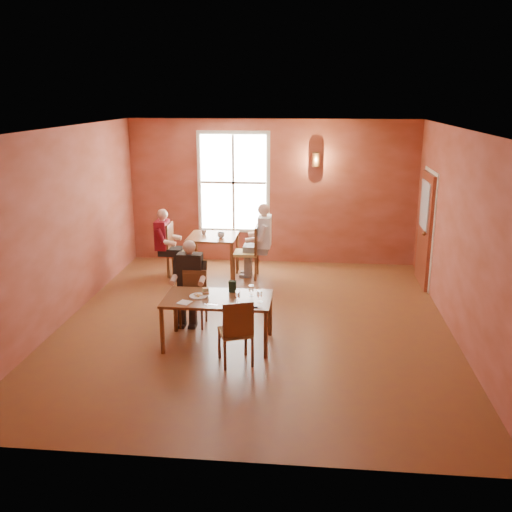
# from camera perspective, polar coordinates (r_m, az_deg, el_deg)

# --- Properties ---
(ground) EXTENTS (6.00, 7.00, 0.01)m
(ground) POSITION_cam_1_polar(r_m,az_deg,el_deg) (9.03, -0.13, -6.77)
(ground) COLOR brown
(ground) RESTS_ON ground
(wall_back) EXTENTS (6.00, 0.04, 3.00)m
(wall_back) POSITION_cam_1_polar(r_m,az_deg,el_deg) (11.98, 1.59, 6.39)
(wall_back) COLOR brown
(wall_back) RESTS_ON ground
(wall_front) EXTENTS (6.00, 0.04, 3.00)m
(wall_front) POSITION_cam_1_polar(r_m,az_deg,el_deg) (5.25, -4.07, -6.31)
(wall_front) COLOR brown
(wall_front) RESTS_ON ground
(wall_left) EXTENTS (0.04, 7.00, 3.00)m
(wall_left) POSITION_cam_1_polar(r_m,az_deg,el_deg) (9.35, -18.77, 2.82)
(wall_left) COLOR brown
(wall_left) RESTS_ON ground
(wall_right) EXTENTS (0.04, 7.00, 3.00)m
(wall_right) POSITION_cam_1_polar(r_m,az_deg,el_deg) (8.78, 19.74, 1.93)
(wall_right) COLOR brown
(wall_right) RESTS_ON ground
(ceiling) EXTENTS (6.00, 7.00, 0.04)m
(ceiling) POSITION_cam_1_polar(r_m,az_deg,el_deg) (8.34, -0.14, 12.61)
(ceiling) COLOR white
(ceiling) RESTS_ON wall_back
(window) EXTENTS (1.36, 0.10, 1.96)m
(window) POSITION_cam_1_polar(r_m,az_deg,el_deg) (11.98, -2.27, 7.35)
(window) COLOR white
(window) RESTS_ON wall_back
(door) EXTENTS (0.12, 1.04, 2.10)m
(door) POSITION_cam_1_polar(r_m,az_deg,el_deg) (11.06, 16.49, 2.55)
(door) COLOR maroon
(door) RESTS_ON ground
(wall_sconce) EXTENTS (0.16, 0.16, 0.28)m
(wall_sconce) POSITION_cam_1_polar(r_m,az_deg,el_deg) (11.75, 6.02, 9.57)
(wall_sconce) COLOR brown
(wall_sconce) RESTS_ON wall_back
(main_table) EXTENTS (1.51, 0.85, 0.71)m
(main_table) POSITION_cam_1_polar(r_m,az_deg,el_deg) (8.21, -3.81, -6.51)
(main_table) COLOR brown
(main_table) RESTS_ON ground
(chair_diner_main) EXTENTS (0.38, 0.38, 0.85)m
(chair_diner_main) POSITION_cam_1_polar(r_m,az_deg,el_deg) (8.87, -6.32, -4.35)
(chair_diner_main) COLOR #5A2F1B
(chair_diner_main) RESTS_ON ground
(diner_main) EXTENTS (0.50, 0.50, 1.26)m
(diner_main) POSITION_cam_1_polar(r_m,az_deg,el_deg) (8.77, -6.40, -3.15)
(diner_main) COLOR #34241B
(diner_main) RESTS_ON ground
(chair_empty) EXTENTS (0.52, 0.52, 0.92)m
(chair_empty) POSITION_cam_1_polar(r_m,az_deg,el_deg) (7.61, -2.07, -7.47)
(chair_empty) COLOR #3B1C10
(chair_empty) RESTS_ON ground
(plate_food) EXTENTS (0.30, 0.30, 0.03)m
(plate_food) POSITION_cam_1_polar(r_m,az_deg,el_deg) (8.13, -5.77, -3.97)
(plate_food) COLOR silver
(plate_food) RESTS_ON main_table
(sandwich) EXTENTS (0.11, 0.10, 0.10)m
(sandwich) POSITION_cam_1_polar(r_m,az_deg,el_deg) (8.16, -5.06, -3.63)
(sandwich) COLOR tan
(sandwich) RESTS_ON main_table
(goblet_a) EXTENTS (0.08, 0.08, 0.17)m
(goblet_a) POSITION_cam_1_polar(r_m,az_deg,el_deg) (8.09, -0.48, -3.46)
(goblet_a) COLOR white
(goblet_a) RESTS_ON main_table
(goblet_b) EXTENTS (0.09, 0.09, 0.17)m
(goblet_b) POSITION_cam_1_polar(r_m,az_deg,el_deg) (7.87, 0.36, -4.03)
(goblet_b) COLOR white
(goblet_b) RESTS_ON main_table
(goblet_c) EXTENTS (0.09, 0.09, 0.18)m
(goblet_c) POSITION_cam_1_polar(r_m,az_deg,el_deg) (7.84, -1.88, -4.11)
(goblet_c) COLOR white
(goblet_c) RESTS_ON main_table
(menu_stand) EXTENTS (0.11, 0.06, 0.18)m
(menu_stand) POSITION_cam_1_polar(r_m,az_deg,el_deg) (8.25, -2.37, -3.07)
(menu_stand) COLOR black
(menu_stand) RESTS_ON main_table
(knife) EXTENTS (0.19, 0.03, 0.00)m
(knife) POSITION_cam_1_polar(r_m,az_deg,el_deg) (7.83, -4.50, -4.87)
(knife) COLOR silver
(knife) RESTS_ON main_table
(napkin) EXTENTS (0.22, 0.22, 0.01)m
(napkin) POSITION_cam_1_polar(r_m,az_deg,el_deg) (7.94, -7.17, -4.63)
(napkin) COLOR silver
(napkin) RESTS_ON main_table
(sunglasses) EXTENTS (0.12, 0.04, 0.01)m
(sunglasses) POSITION_cam_1_polar(r_m,az_deg,el_deg) (7.70, -0.25, -5.13)
(sunglasses) COLOR black
(sunglasses) RESTS_ON main_table
(second_table) EXTENTS (0.93, 0.93, 0.82)m
(second_table) POSITION_cam_1_polar(r_m,az_deg,el_deg) (11.22, -4.30, -0.01)
(second_table) COLOR brown
(second_table) RESTS_ON ground
(chair_diner_white) EXTENTS (0.46, 0.46, 1.04)m
(chair_diner_white) POSITION_cam_1_polar(r_m,az_deg,el_deg) (11.10, -1.01, 0.44)
(chair_diner_white) COLOR #5B3415
(chair_diner_white) RESTS_ON ground
(diner_white) EXTENTS (0.56, 0.56, 1.41)m
(diner_white) POSITION_cam_1_polar(r_m,az_deg,el_deg) (11.05, -0.86, 1.35)
(diner_white) COLOR white
(diner_white) RESTS_ON ground
(chair_diner_maroon) EXTENTS (0.46, 0.46, 1.05)m
(chair_diner_maroon) POSITION_cam_1_polar(r_m,az_deg,el_deg) (11.32, -7.55, 0.64)
(chair_diner_maroon) COLOR brown
(chair_diner_maroon) RESTS_ON ground
(diner_maroon) EXTENTS (0.52, 0.52, 1.31)m
(diner_maroon) POSITION_cam_1_polar(r_m,az_deg,el_deg) (11.30, -7.73, 1.26)
(diner_maroon) COLOR #581515
(diner_maroon) RESTS_ON ground
(cup_a) EXTENTS (0.18, 0.18, 0.11)m
(cup_a) POSITION_cam_1_polar(r_m,az_deg,el_deg) (10.94, -3.52, 2.10)
(cup_a) COLOR silver
(cup_a) RESTS_ON second_table
(cup_b) EXTENTS (0.11, 0.11, 0.10)m
(cup_b) POSITION_cam_1_polar(r_m,az_deg,el_deg) (11.23, -5.23, 2.40)
(cup_b) COLOR white
(cup_b) RESTS_ON second_table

